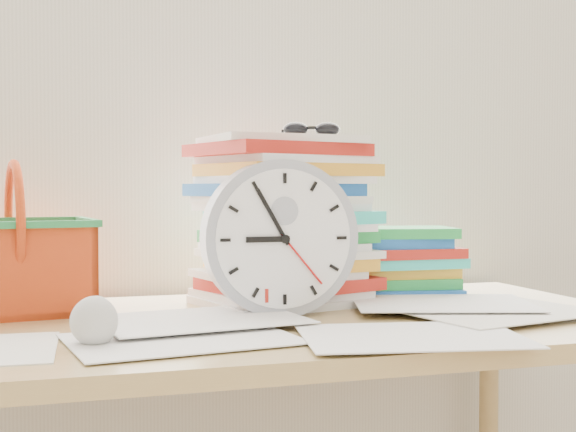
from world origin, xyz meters
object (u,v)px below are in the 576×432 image
object	(u,v)px
desk	(252,362)
paper_stack	(283,221)
clock	(280,238)
book_stack	(403,262)
basket	(14,239)

from	to	relation	value
desk	paper_stack	size ratio (longest dim) A/B	4.29
desk	clock	world-z (taller)	clock
desk	book_stack	size ratio (longest dim) A/B	5.68
desk	clock	bearing A→B (deg)	19.26
paper_stack	clock	distance (m)	0.15
desk	paper_stack	bearing A→B (deg)	56.63
paper_stack	clock	bearing A→B (deg)	-109.46
desk	paper_stack	world-z (taller)	paper_stack
desk	basket	world-z (taller)	basket
clock	basket	bearing A→B (deg)	159.75
clock	desk	bearing A→B (deg)	-160.74
paper_stack	book_stack	xyz separation A→B (m)	(0.27, 0.03, -0.09)
desk	book_stack	distance (m)	0.45
book_stack	basket	size ratio (longest dim) A/B	0.91
desk	clock	distance (m)	0.22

